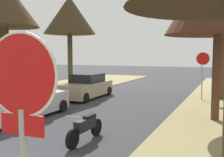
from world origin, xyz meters
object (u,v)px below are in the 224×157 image
stop_sign_near (22,119)px  street_tree_right_mid_b (223,6)px  stop_sign_far (203,65)px  parked_motorcycle (86,127)px  parked_sedan_tan (87,87)px  parked_sedan_silver (25,101)px  street_tree_left_mid_a (3,4)px  street_tree_left_mid_b (70,16)px

stop_sign_near → street_tree_right_mid_b: size_ratio=0.40×
stop_sign_far → parked_motorcycle: bearing=-105.7°
street_tree_right_mid_b → parked_motorcycle: street_tree_right_mid_b is taller
parked_sedan_tan → parked_motorcycle: (4.32, -7.66, -0.24)m
parked_motorcycle → parked_sedan_silver: bearing=156.5°
stop_sign_near → stop_sign_far: 14.91m
street_tree_right_mid_b → street_tree_left_mid_a: 12.78m
stop_sign_near → street_tree_left_mid_a: size_ratio=0.43×
parked_sedan_tan → street_tree_left_mid_a: bearing=-122.3°
parked_motorcycle → stop_sign_far: bearing=74.3°
street_tree_left_mid_b → parked_sedan_silver: (2.82, -8.00, -5.02)m
street_tree_left_mid_a → parked_sedan_silver: street_tree_left_mid_a is taller
stop_sign_near → street_tree_right_mid_b: (1.30, 15.79, 3.56)m
parked_motorcycle → street_tree_right_mid_b: bearing=70.5°
stop_sign_near → street_tree_left_mid_b: (-9.34, 15.13, 3.55)m
stop_sign_near → street_tree_right_mid_b: bearing=85.3°
stop_sign_near → street_tree_left_mid_a: 13.27m
stop_sign_near → parked_motorcycle: 6.10m
stop_sign_far → street_tree_left_mid_b: (-9.64, 0.22, 3.58)m
street_tree_left_mid_a → parked_sedan_tan: (2.66, 4.22, -4.80)m
stop_sign_far → street_tree_right_mid_b: bearing=41.4°
street_tree_right_mid_b → street_tree_left_mid_b: street_tree_right_mid_b is taller
parked_motorcycle → stop_sign_near: bearing=-65.9°
parked_sedan_tan → parked_motorcycle: parked_sedan_tan is taller
street_tree_right_mid_b → street_tree_left_mid_a: street_tree_right_mid_b is taller
street_tree_left_mid_b → parked_sedan_tan: (2.63, -2.13, -5.02)m
street_tree_left_mid_a → parked_sedan_tan: street_tree_left_mid_a is taller
street_tree_right_mid_b → street_tree_left_mid_b: size_ratio=1.03×
street_tree_left_mid_a → parked_motorcycle: bearing=-26.2°
stop_sign_near → street_tree_left_mid_b: size_ratio=0.42×
street_tree_right_mid_b → stop_sign_near: bearing=-94.7°
parked_sedan_tan → parked_motorcycle: bearing=-60.6°
stop_sign_near → stop_sign_far: size_ratio=1.01×
stop_sign_near → parked_sedan_tan: (-6.72, 13.00, -1.48)m
parked_sedan_silver → parked_motorcycle: (4.13, -1.79, -0.24)m
street_tree_left_mid_b → stop_sign_far: bearing=-1.3°
stop_sign_far → street_tree_left_mid_a: (-9.68, -6.13, 3.36)m
street_tree_left_mid_a → street_tree_left_mid_b: street_tree_left_mid_b is taller
stop_sign_far → parked_motorcycle: stop_sign_far is taller
street_tree_left_mid_b → parked_sedan_tan: bearing=-39.0°
stop_sign_near → street_tree_left_mid_a: bearing=136.9°
stop_sign_near → street_tree_left_mid_b: 18.13m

